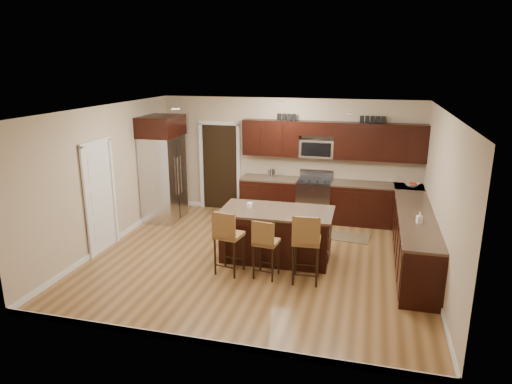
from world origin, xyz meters
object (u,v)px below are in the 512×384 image
(range, at_px, (314,200))
(refrigerator, at_px, (163,168))
(island, at_px, (276,236))
(stool_right, at_px, (306,241))
(stool_mid, at_px, (265,242))
(stool_left, at_px, (227,235))

(range, relative_size, refrigerator, 0.47)
(island, xyz_separation_m, refrigerator, (-2.92, 1.52, 0.77))
(range, xyz_separation_m, stool_right, (0.28, -3.17, 0.26))
(stool_mid, height_order, refrigerator, refrigerator)
(range, xyz_separation_m, refrigerator, (-3.30, -0.80, 0.73))
(stool_left, relative_size, refrigerator, 0.48)
(stool_mid, bearing_deg, refrigerator, 147.51)
(stool_left, relative_size, stool_mid, 1.10)
(stool_left, xyz_separation_m, stool_mid, (0.64, 0.01, -0.06))
(island, height_order, stool_left, stool_left)
(stool_right, bearing_deg, island, 123.81)
(island, relative_size, stool_left, 1.80)
(stool_right, distance_m, refrigerator, 4.32)
(stool_left, bearing_deg, island, 61.61)
(stool_left, height_order, refrigerator, refrigerator)
(stool_right, relative_size, refrigerator, 0.50)
(range, height_order, stool_right, stool_right)
(stool_left, relative_size, stool_right, 0.96)
(island, bearing_deg, stool_right, -53.12)
(range, xyz_separation_m, stool_mid, (-0.39, -3.16, 0.16))
(stool_right, bearing_deg, range, 91.02)
(island, distance_m, stool_mid, 0.87)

